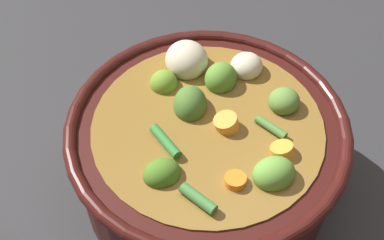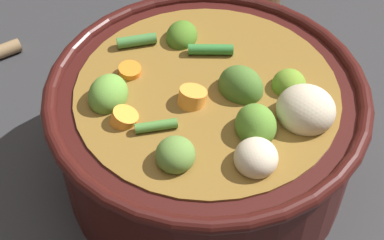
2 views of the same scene
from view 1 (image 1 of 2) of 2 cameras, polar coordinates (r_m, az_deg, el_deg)
name	(u,v)px [view 1 (image 1 of 2)]	position (r m, az deg, el deg)	size (l,w,h in m)	color
ground_plane	(205,186)	(0.58, 1.56, -7.69)	(1.10, 1.10, 0.00)	#2D2D30
cooking_pot	(207,154)	(0.53, 1.72, -3.95)	(0.29, 0.29, 0.14)	#38110F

